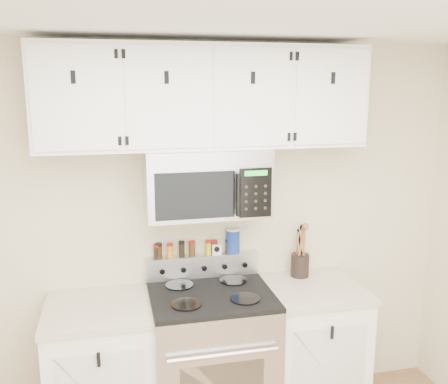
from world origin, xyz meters
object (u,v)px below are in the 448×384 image
range (212,359)px  microwave (207,182)px  utensil_crock (300,263)px  salt_canister (233,241)px

range → microwave: microwave is taller
utensil_crock → microwave: bearing=-173.2°
range → utensil_crock: bearing=17.1°
microwave → salt_canister: 0.51m
range → utensil_crock: size_ratio=3.00×
microwave → utensil_crock: (0.67, 0.08, -0.62)m
range → utensil_crock: (0.67, 0.21, 0.53)m
utensil_crock → salt_canister: size_ratio=2.13×
microwave → salt_canister: bearing=36.7°
microwave → range: bearing=-90.2°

